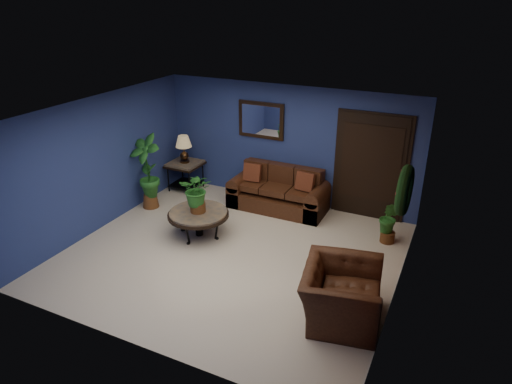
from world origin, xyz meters
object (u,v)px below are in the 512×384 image
at_px(side_chair, 310,189).
at_px(coffee_table, 198,214).
at_px(sofa, 279,194).
at_px(armchair, 341,294).
at_px(end_table, 185,168).
at_px(table_lamp, 184,146).

bearing_deg(side_chair, coffee_table, -132.03).
relative_size(sofa, armchair, 1.68).
relative_size(end_table, armchair, 0.60).
height_order(end_table, side_chair, side_chair).
relative_size(table_lamp, side_chair, 0.65).
bearing_deg(sofa, side_chair, 3.68).
bearing_deg(coffee_table, armchair, -20.99).
bearing_deg(sofa, armchair, -53.64).
bearing_deg(armchair, table_lamp, 46.76).
distance_m(sofa, end_table, 2.32).
height_order(end_table, armchair, armchair).
height_order(coffee_table, table_lamp, table_lamp).
bearing_deg(coffee_table, side_chair, 49.25).
height_order(sofa, end_table, sofa).
bearing_deg(end_table, sofa, 0.64).
distance_m(coffee_table, armchair, 3.24).
bearing_deg(end_table, side_chair, 1.31).
bearing_deg(end_table, table_lamp, 0.00).
relative_size(table_lamp, armchair, 0.50).
bearing_deg(table_lamp, end_table, 0.00).
distance_m(end_table, table_lamp, 0.54).
bearing_deg(side_chair, table_lamp, -179.98).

